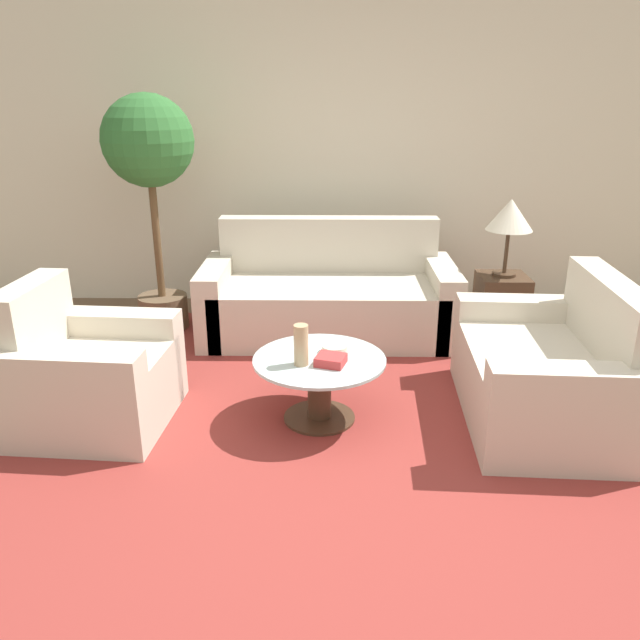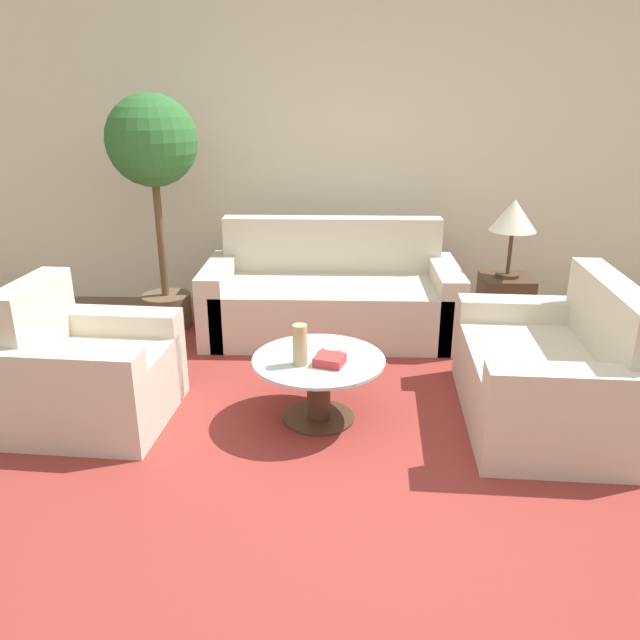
# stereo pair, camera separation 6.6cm
# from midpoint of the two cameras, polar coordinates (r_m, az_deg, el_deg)

# --- Properties ---
(ground_plane) EXTENTS (14.00, 14.00, 0.00)m
(ground_plane) POSITION_cam_midpoint_polar(r_m,az_deg,el_deg) (3.24, 0.36, -15.20)
(ground_plane) COLOR brown
(wall_back) EXTENTS (10.00, 0.06, 2.60)m
(wall_back) POSITION_cam_midpoint_polar(r_m,az_deg,el_deg) (5.72, 0.65, 14.48)
(wall_back) COLOR beige
(wall_back) RESTS_ON ground_plane
(rug) EXTENTS (3.65, 3.79, 0.01)m
(rug) POSITION_cam_midpoint_polar(r_m,az_deg,el_deg) (3.84, -0.55, -8.98)
(rug) COLOR maroon
(rug) RESTS_ON ground_plane
(sofa_main) EXTENTS (2.00, 0.91, 0.89)m
(sofa_main) POSITION_cam_midpoint_polar(r_m,az_deg,el_deg) (5.08, 0.41, 2.04)
(sofa_main) COLOR beige
(sofa_main) RESTS_ON ground_plane
(armchair) EXTENTS (0.90, 0.91, 0.86)m
(armchair) POSITION_cam_midpoint_polar(r_m,az_deg,el_deg) (3.96, -21.14, -4.92)
(armchair) COLOR beige
(armchair) RESTS_ON ground_plane
(loveseat) EXTENTS (0.94, 1.35, 0.88)m
(loveseat) POSITION_cam_midpoint_polar(r_m,az_deg,el_deg) (3.96, 20.14, -4.75)
(loveseat) COLOR beige
(loveseat) RESTS_ON ground_plane
(coffee_table) EXTENTS (0.79, 0.79, 0.40)m
(coffee_table) POSITION_cam_midpoint_polar(r_m,az_deg,el_deg) (3.72, -0.57, -5.52)
(coffee_table) COLOR #422D1E
(coffee_table) RESTS_ON ground_plane
(side_table) EXTENTS (0.37, 0.37, 0.53)m
(side_table) POSITION_cam_midpoint_polar(r_m,az_deg,el_deg) (5.10, 15.81, 1.05)
(side_table) COLOR #422D1E
(side_table) RESTS_ON ground_plane
(table_lamp) EXTENTS (0.35, 0.35, 0.59)m
(table_lamp) POSITION_cam_midpoint_polar(r_m,az_deg,el_deg) (4.92, 16.61, 9.04)
(table_lamp) COLOR #422D1E
(table_lamp) RESTS_ON side_table
(potted_plant) EXTENTS (0.70, 0.70, 1.87)m
(potted_plant) POSITION_cam_midpoint_polar(r_m,az_deg,el_deg) (5.11, -15.66, 13.65)
(potted_plant) COLOR brown
(potted_plant) RESTS_ON ground_plane
(vase) EXTENTS (0.08, 0.08, 0.24)m
(vase) POSITION_cam_midpoint_polar(r_m,az_deg,el_deg) (3.53, -2.28, -2.30)
(vase) COLOR tan
(vase) RESTS_ON coffee_table
(bowl) EXTENTS (0.15, 0.15, 0.05)m
(bowl) POSITION_cam_midpoint_polar(r_m,az_deg,el_deg) (3.73, 0.83, -2.67)
(bowl) COLOR beige
(bowl) RESTS_ON coffee_table
(book_stack) EXTENTS (0.20, 0.19, 0.05)m
(book_stack) POSITION_cam_midpoint_polar(r_m,az_deg,el_deg) (3.57, 0.44, -3.69)
(book_stack) COLOR #BC3333
(book_stack) RESTS_ON coffee_table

